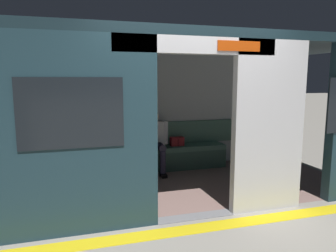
# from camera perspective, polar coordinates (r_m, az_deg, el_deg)

# --- Properties ---
(ground_plane) EXTENTS (60.00, 60.00, 0.00)m
(ground_plane) POSITION_cam_1_polar(r_m,az_deg,el_deg) (4.17, 4.90, -16.27)
(ground_plane) COLOR gray
(platform_edge_strip) EXTENTS (8.00, 0.24, 0.01)m
(platform_edge_strip) POSITION_cam_1_polar(r_m,az_deg,el_deg) (3.91, 6.56, -17.96)
(platform_edge_strip) COLOR yellow
(platform_edge_strip) RESTS_ON ground_plane
(train_car) EXTENTS (6.40, 2.64, 2.36)m
(train_car) POSITION_cam_1_polar(r_m,az_deg,el_deg) (4.86, -0.61, 6.19)
(train_car) COLOR silver
(train_car) RESTS_ON ground_plane
(bench_seat) EXTENTS (2.85, 0.44, 0.46)m
(bench_seat) POSITION_cam_1_polar(r_m,az_deg,el_deg) (5.98, -2.44, -4.97)
(bench_seat) COLOR #4C7566
(bench_seat) RESTS_ON ground_plane
(person_seated) EXTENTS (0.55, 0.68, 1.19)m
(person_seated) POSITION_cam_1_polar(r_m,az_deg,el_deg) (5.86, -2.51, -1.99)
(person_seated) COLOR silver
(person_seated) RESTS_ON ground_plane
(handbag) EXTENTS (0.26, 0.15, 0.17)m
(handbag) POSITION_cam_1_polar(r_m,az_deg,el_deg) (6.10, 1.66, -2.84)
(handbag) COLOR maroon
(handbag) RESTS_ON bench_seat
(book) EXTENTS (0.18, 0.24, 0.03)m
(book) POSITION_cam_1_polar(r_m,az_deg,el_deg) (5.95, -6.68, -3.90)
(book) COLOR #33723F
(book) RESTS_ON bench_seat
(grab_pole_door) EXTENTS (0.04, 0.04, 2.22)m
(grab_pole_door) POSITION_cam_1_polar(r_m,az_deg,el_deg) (4.18, -3.09, -0.23)
(grab_pole_door) COLOR silver
(grab_pole_door) RESTS_ON ground_plane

